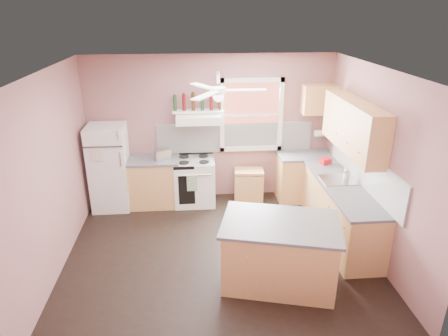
{
  "coord_description": "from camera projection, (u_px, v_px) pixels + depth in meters",
  "views": [
    {
      "loc": [
        -0.37,
        -5.11,
        3.45
      ],
      "look_at": [
        0.1,
        0.3,
        1.25
      ],
      "focal_mm": 32.0,
      "sensor_mm": 36.0,
      "label": 1
    }
  ],
  "objects": [
    {
      "name": "island",
      "position": [
        279.0,
        254.0,
        5.25
      ],
      "size": [
        1.59,
        1.22,
        0.86
      ],
      "primitive_type": "cube",
      "rotation": [
        0.0,
        0.0,
        -0.25
      ],
      "color": "tan",
      "rests_on": "floor"
    },
    {
      "name": "island_top",
      "position": [
        281.0,
        224.0,
        5.08
      ],
      "size": [
        1.7,
        1.32,
        0.04
      ],
      "primitive_type": "cube",
      "rotation": [
        0.0,
        0.0,
        -0.25
      ],
      "color": "#505053",
      "rests_on": "island"
    },
    {
      "name": "paper_towel",
      "position": [
        322.0,
        133.0,
        7.45
      ],
      "size": [
        0.26,
        0.12,
        0.12
      ],
      "primitive_type": "cylinder",
      "rotation": [
        0.0,
        1.57,
        0.0
      ],
      "color": "white",
      "rests_on": "wall_back"
    },
    {
      "name": "base_cabinet_corner",
      "position": [
        304.0,
        177.0,
        7.59
      ],
      "size": [
        1.0,
        0.6,
        0.86
      ],
      "primitive_type": "cube",
      "color": "tan",
      "rests_on": "floor"
    },
    {
      "name": "ceiling",
      "position": [
        218.0,
        71.0,
        5.03
      ],
      "size": [
        4.5,
        4.5,
        0.0
      ],
      "primitive_type": "plane",
      "color": "white",
      "rests_on": "ground"
    },
    {
      "name": "window_frame",
      "position": [
        251.0,
        115.0,
        7.3
      ],
      "size": [
        1.16,
        0.07,
        1.36
      ],
      "primitive_type": "cube",
      "color": "white",
      "rests_on": "wall_back"
    },
    {
      "name": "counter_left",
      "position": [
        153.0,
        160.0,
        7.2
      ],
      "size": [
        0.92,
        0.62,
        0.04
      ],
      "primitive_type": "cube",
      "color": "#505053",
      "rests_on": "base_cabinet_left"
    },
    {
      "name": "toaster",
      "position": [
        162.0,
        155.0,
        7.14
      ],
      "size": [
        0.32,
        0.26,
        0.18
      ],
      "primitive_type": "cube",
      "rotation": [
        0.0,
        0.0,
        0.42
      ],
      "color": "silver",
      "rests_on": "counter_left"
    },
    {
      "name": "bottle_shelf",
      "position": [
        198.0,
        111.0,
        7.1
      ],
      "size": [
        0.9,
        0.26,
        0.03
      ],
      "primitive_type": "cube",
      "color": "white",
      "rests_on": "range_hood"
    },
    {
      "name": "faucet",
      "position": [
        349.0,
        176.0,
        6.31
      ],
      "size": [
        0.03,
        0.03,
        0.14
      ],
      "primitive_type": "cylinder",
      "color": "silver",
      "rests_on": "sink"
    },
    {
      "name": "backsplash_back",
      "position": [
        235.0,
        137.0,
        7.47
      ],
      "size": [
        2.9,
        0.03,
        0.55
      ],
      "primitive_type": "cube",
      "color": "white",
      "rests_on": "wall_back"
    },
    {
      "name": "upper_cabinet_corner",
      "position": [
        319.0,
        99.0,
        7.17
      ],
      "size": [
        0.6,
        0.33,
        0.52
      ],
      "primitive_type": "cube",
      "color": "tan",
      "rests_on": "wall_back"
    },
    {
      "name": "wine_bottles",
      "position": [
        198.0,
        102.0,
        7.04
      ],
      "size": [
        0.86,
        0.06,
        0.31
      ],
      "color": "#143819",
      "rests_on": "bottle_shelf"
    },
    {
      "name": "wall_left",
      "position": [
        50.0,
        175.0,
        5.35
      ],
      "size": [
        0.05,
        4.0,
        2.7
      ],
      "primitive_type": "cube",
      "color": "#8C5D5C",
      "rests_on": "ground"
    },
    {
      "name": "soap_bottle",
      "position": [
        346.0,
        172.0,
        6.32
      ],
      "size": [
        0.11,
        0.11,
        0.23
      ],
      "primitive_type": "imported",
      "rotation": [
        0.0,
        0.0,
        3.44
      ],
      "color": "silver",
      "rests_on": "counter_right"
    },
    {
      "name": "red_caddy",
      "position": [
        326.0,
        161.0,
        6.95
      ],
      "size": [
        0.21,
        0.18,
        0.1
      ],
      "primitive_type": "cube",
      "rotation": [
        0.0,
        0.0,
        0.4
      ],
      "color": "#B60F19",
      "rests_on": "counter_right"
    },
    {
      "name": "upper_cabinet_right",
      "position": [
        354.0,
        126.0,
        6.0
      ],
      "size": [
        0.33,
        1.8,
        0.76
      ],
      "primitive_type": "cube",
      "color": "tan",
      "rests_on": "wall_right"
    },
    {
      "name": "base_cabinet_left",
      "position": [
        155.0,
        183.0,
        7.36
      ],
      "size": [
        0.9,
        0.6,
        0.86
      ],
      "primitive_type": "cube",
      "color": "tan",
      "rests_on": "floor"
    },
    {
      "name": "sink",
      "position": [
        338.0,
        180.0,
        6.32
      ],
      "size": [
        0.55,
        0.45,
        0.03
      ],
      "primitive_type": "cube",
      "color": "silver",
      "rests_on": "counter_right"
    },
    {
      "name": "wall_back",
      "position": [
        211.0,
        128.0,
        7.4
      ],
      "size": [
        4.5,
        0.05,
        2.7
      ],
      "primitive_type": "cube",
      "color": "#8C5D5C",
      "rests_on": "ground"
    },
    {
      "name": "cart",
      "position": [
        249.0,
        186.0,
        7.61
      ],
      "size": [
        0.57,
        0.41,
        0.54
      ],
      "primitive_type": "cube",
      "rotation": [
        0.0,
        0.0,
        -0.1
      ],
      "color": "tan",
      "rests_on": "floor"
    },
    {
      "name": "range_hood",
      "position": [
        198.0,
        118.0,
        7.03
      ],
      "size": [
        0.78,
        0.5,
        0.14
      ],
      "primitive_type": "cube",
      "color": "white",
      "rests_on": "wall_back"
    },
    {
      "name": "ceiling_fan_hub",
      "position": [
        218.0,
        91.0,
        5.12
      ],
      "size": [
        0.2,
        0.2,
        0.08
      ],
      "primitive_type": "cylinder",
      "color": "white",
      "rests_on": "ceiling"
    },
    {
      "name": "counter_corner",
      "position": [
        306.0,
        155.0,
        7.42
      ],
      "size": [
        1.02,
        0.62,
        0.04
      ],
      "primitive_type": "cube",
      "color": "#505053",
      "rests_on": "base_cabinet_corner"
    },
    {
      "name": "window_view",
      "position": [
        251.0,
        115.0,
        7.33
      ],
      "size": [
        1.0,
        0.02,
        1.2
      ],
      "primitive_type": "cube",
      "color": "maroon",
      "rests_on": "wall_back"
    },
    {
      "name": "counter_right",
      "position": [
        343.0,
        186.0,
        6.14
      ],
      "size": [
        0.62,
        2.22,
        0.04
      ],
      "primitive_type": "cube",
      "color": "#505053",
      "rests_on": "base_cabinet_right"
    },
    {
      "name": "backsplash_right",
      "position": [
        364.0,
        168.0,
        6.06
      ],
      "size": [
        0.03,
        2.6,
        0.55
      ],
      "primitive_type": "cube",
      "color": "white",
      "rests_on": "wall_right"
    },
    {
      "name": "wall_right",
      "position": [
        377.0,
        164.0,
        5.72
      ],
      "size": [
        0.05,
        4.0,
        2.7
      ],
      "primitive_type": "cube",
      "color": "#8C5D5C",
      "rests_on": "ground"
    },
    {
      "name": "base_cabinet_right",
      "position": [
        340.0,
        212.0,
        6.31
      ],
      "size": [
        0.6,
        2.2,
        0.86
      ],
      "primitive_type": "cube",
      "color": "tan",
      "rests_on": "floor"
    },
    {
      "name": "floor",
      "position": [
        219.0,
        252.0,
        6.04
      ],
      "size": [
        4.5,
        4.5,
        0.0
      ],
      "primitive_type": "plane",
      "color": "black",
      "rests_on": "ground"
    },
    {
      "name": "refrigerator",
      "position": [
        110.0,
        168.0,
        7.14
      ],
      "size": [
        0.66,
        0.64,
        1.55
      ],
      "primitive_type": "cube",
      "rotation": [
        0.0,
        0.0,
        0.0
      ],
      "color": "white",
      "rests_on": "floor"
    },
    {
      "name": "stove",
      "position": [
        195.0,
        181.0,
        7.42
      ],
      "size": [
        0.74,
        0.64,
        0.86
      ],
      "primitive_type": "cube",
      "rotation": [
        0.0,
        0.0,
        -0.01
      ],
      "color": "white",
      "rests_on": "floor"
    }
  ]
}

